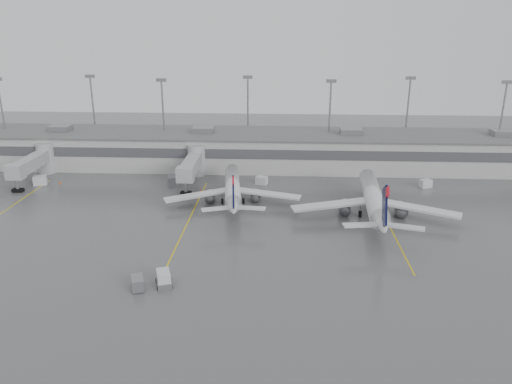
{
  "coord_description": "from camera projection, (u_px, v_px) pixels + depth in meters",
  "views": [
    {
      "loc": [
        -1.28,
        -58.62,
        33.49
      ],
      "look_at": [
        -5.64,
        24.0,
        5.0
      ],
      "focal_mm": 35.0,
      "sensor_mm": 36.0,
      "label": 1
    }
  ],
  "objects": [
    {
      "name": "ground",
      "position": [
        289.0,
        287.0,
        66.19
      ],
      "size": [
        260.0,
        260.0,
        0.0
      ],
      "primitive_type": "plane",
      "color": "#535356",
      "rests_on": "ground"
    },
    {
      "name": "terminal",
      "position": [
        287.0,
        150.0,
        119.57
      ],
      "size": [
        152.0,
        17.0,
        9.45
      ],
      "color": "#AFAFAA",
      "rests_on": "ground"
    },
    {
      "name": "light_masts",
      "position": [
        287.0,
        113.0,
        122.46
      ],
      "size": [
        142.4,
        8.0,
        20.6
      ],
      "color": "gray",
      "rests_on": "ground"
    },
    {
      "name": "jet_bridge_left",
      "position": [
        38.0,
        161.0,
        110.86
      ],
      "size": [
        4.0,
        17.2,
        7.0
      ],
      "color": "#929597",
      "rests_on": "ground"
    },
    {
      "name": "jet_bridge_right",
      "position": [
        194.0,
        163.0,
        109.12
      ],
      "size": [
        4.0,
        17.2,
        7.0
      ],
      "color": "#929597",
      "rests_on": "ground"
    },
    {
      "name": "stand_markings",
      "position": [
        288.0,
        219.0,
        88.84
      ],
      "size": [
        105.25,
        40.0,
        0.01
      ],
      "color": "#D7BA0C",
      "rests_on": "ground"
    },
    {
      "name": "jet_mid_left",
      "position": [
        233.0,
        188.0,
        95.94
      ],
      "size": [
        26.12,
        29.42,
        9.53
      ],
      "rotation": [
        0.0,
        0.0,
        0.11
      ],
      "color": "silver",
      "rests_on": "ground"
    },
    {
      "name": "jet_mid_right",
      "position": [
        374.0,
        199.0,
        89.02
      ],
      "size": [
        29.57,
        33.23,
        10.75
      ],
      "rotation": [
        0.0,
        0.0,
        -0.07
      ],
      "color": "silver",
      "rests_on": "ground"
    },
    {
      "name": "baggage_tug",
      "position": [
        164.0,
        280.0,
        66.44
      ],
      "size": [
        2.82,
        3.54,
        2.0
      ],
      "rotation": [
        0.0,
        0.0,
        0.33
      ],
      "color": "silver",
      "rests_on": "ground"
    },
    {
      "name": "baggage_cart",
      "position": [
        138.0,
        283.0,
        65.44
      ],
      "size": [
        2.26,
        2.97,
        1.69
      ],
      "rotation": [
        0.0,
        0.0,
        0.33
      ],
      "color": "slate",
      "rests_on": "ground"
    },
    {
      "name": "gse_uld_a",
      "position": [
        40.0,
        180.0,
        107.17
      ],
      "size": [
        3.15,
        2.56,
        1.93
      ],
      "primitive_type": "cube",
      "rotation": [
        0.0,
        0.0,
        0.31
      ],
      "color": "silver",
      "rests_on": "ground"
    },
    {
      "name": "gse_uld_b",
      "position": [
        262.0,
        180.0,
        107.52
      ],
      "size": [
        2.78,
        2.3,
        1.69
      ],
      "primitive_type": "cube",
      "rotation": [
        0.0,
        0.0,
        -0.34
      ],
      "color": "silver",
      "rests_on": "ground"
    },
    {
      "name": "gse_uld_c",
      "position": [
        426.0,
        184.0,
        105.49
      ],
      "size": [
        2.78,
        2.33,
        1.68
      ],
      "primitive_type": "cube",
      "rotation": [
        0.0,
        0.0,
        0.36
      ],
      "color": "silver",
      "rests_on": "ground"
    },
    {
      "name": "gse_loader",
      "position": [
        173.0,
        181.0,
        106.63
      ],
      "size": [
        2.71,
        3.72,
        2.12
      ],
      "primitive_type": "cube",
      "rotation": [
        0.0,
        0.0,
        0.19
      ],
      "color": "slate",
      "rests_on": "ground"
    },
    {
      "name": "cone_a",
      "position": [
        60.0,
        182.0,
        107.91
      ],
      "size": [
        0.41,
        0.41,
        0.66
      ],
      "primitive_type": "cone",
      "color": "#EC4E04",
      "rests_on": "ground"
    },
    {
      "name": "cone_b",
      "position": [
        201.0,
        190.0,
        102.82
      ],
      "size": [
        0.41,
        0.41,
        0.64
      ],
      "primitive_type": "cone",
      "color": "#EC4E04",
      "rests_on": "ground"
    },
    {
      "name": "cone_c",
      "position": [
        368.0,
        187.0,
        104.73
      ],
      "size": [
        0.47,
        0.47,
        0.75
      ],
      "primitive_type": "cone",
      "color": "#EC4E04",
      "rests_on": "ground"
    }
  ]
}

